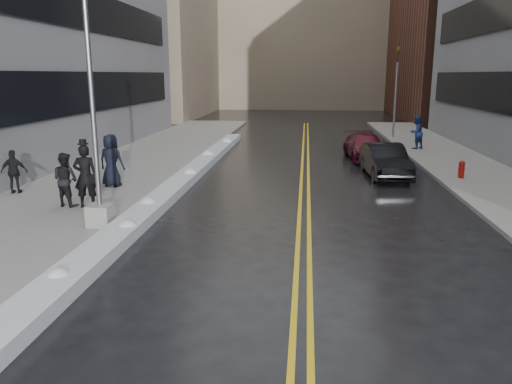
% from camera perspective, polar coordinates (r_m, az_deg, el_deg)
% --- Properties ---
extents(ground, '(160.00, 160.00, 0.00)m').
position_cam_1_polar(ground, '(12.28, -6.44, -7.64)').
color(ground, black).
rests_on(ground, ground).
extents(sidewalk_west, '(5.50, 50.00, 0.15)m').
position_cam_1_polar(sidewalk_west, '(23.15, -15.27, 2.14)').
color(sidewalk_west, gray).
rests_on(sidewalk_west, ground).
extents(sidewalk_east, '(4.00, 50.00, 0.15)m').
position_cam_1_polar(sidewalk_east, '(22.90, 24.73, 1.26)').
color(sidewalk_east, gray).
rests_on(sidewalk_east, ground).
extents(lane_line_left, '(0.12, 50.00, 0.01)m').
position_cam_1_polar(lane_line_left, '(21.65, 5.21, 1.61)').
color(lane_line_left, gold).
rests_on(lane_line_left, ground).
extents(lane_line_right, '(0.12, 50.00, 0.01)m').
position_cam_1_polar(lane_line_right, '(21.65, 6.01, 1.59)').
color(lane_line_right, gold).
rests_on(lane_line_right, ground).
extents(snow_ridge, '(0.90, 30.00, 0.34)m').
position_cam_1_polar(snow_ridge, '(20.27, -8.54, 1.19)').
color(snow_ridge, silver).
rests_on(snow_ridge, ground).
extents(building_west_far, '(14.00, 22.00, 18.00)m').
position_cam_1_polar(building_west_far, '(58.25, -12.92, 17.55)').
color(building_west_far, gray).
rests_on(building_west_far, ground).
extents(building_far, '(36.00, 16.00, 22.00)m').
position_cam_1_polar(building_far, '(71.51, 5.58, 18.57)').
color(building_far, gray).
rests_on(building_far, ground).
extents(lamppost, '(0.65, 0.65, 7.62)m').
position_cam_1_polar(lamppost, '(14.54, -17.91, 5.39)').
color(lamppost, gray).
rests_on(lamppost, sidewalk_west).
extents(fire_hydrant, '(0.26, 0.26, 0.73)m').
position_cam_1_polar(fire_hydrant, '(22.51, 22.44, 2.51)').
color(fire_hydrant, maroon).
rests_on(fire_hydrant, sidewalk_east).
extents(traffic_signal, '(0.16, 0.20, 6.00)m').
position_cam_1_polar(traffic_signal, '(35.73, 15.69, 11.27)').
color(traffic_signal, gray).
rests_on(traffic_signal, sidewalk_east).
extents(pedestrian_fedora, '(0.84, 0.65, 2.05)m').
position_cam_1_polar(pedestrian_fedora, '(16.98, -18.91, 1.73)').
color(pedestrian_fedora, black).
rests_on(pedestrian_fedora, sidewalk_west).
extents(pedestrian_b, '(1.03, 0.90, 1.77)m').
position_cam_1_polar(pedestrian_b, '(17.38, -20.95, 1.35)').
color(pedestrian_b, black).
rests_on(pedestrian_b, sidewalk_west).
extents(pedestrian_c, '(1.06, 0.77, 2.02)m').
position_cam_1_polar(pedestrian_c, '(19.90, -16.21, 3.48)').
color(pedestrian_c, black).
rests_on(pedestrian_c, sidewalk_west).
extents(pedestrian_d, '(0.99, 0.56, 1.58)m').
position_cam_1_polar(pedestrian_d, '(20.02, -25.91, 2.09)').
color(pedestrian_d, black).
rests_on(pedestrian_d, sidewalk_west).
extents(pedestrian_east, '(1.18, 1.13, 1.92)m').
position_cam_1_polar(pedestrian_east, '(30.48, 17.86, 6.53)').
color(pedestrian_east, navy).
rests_on(pedestrian_east, sidewalk_east).
extents(car_black, '(1.82, 4.45, 1.43)m').
position_cam_1_polar(car_black, '(22.35, 14.55, 3.46)').
color(car_black, black).
rests_on(car_black, ground).
extents(car_maroon, '(2.19, 4.66, 1.31)m').
position_cam_1_polar(car_maroon, '(26.96, 12.38, 5.08)').
color(car_maroon, '#420A17').
rests_on(car_maroon, ground).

